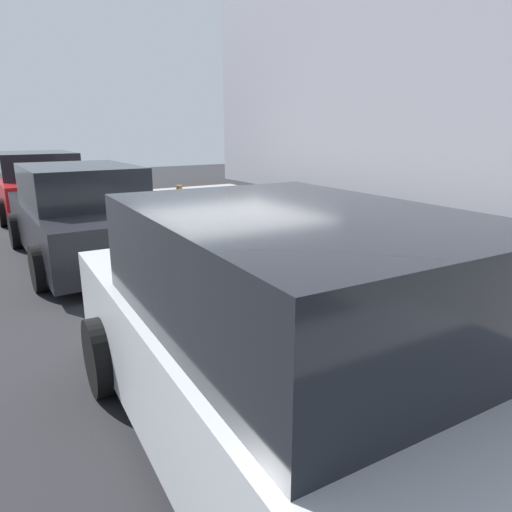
# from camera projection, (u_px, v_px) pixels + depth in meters

# --- Properties ---
(ground_plane) EXTENTS (40.00, 40.00, 0.00)m
(ground_plane) POSITION_uv_depth(u_px,v_px,m) (231.00, 266.00, 7.24)
(ground_plane) COLOR black
(sidewalk_curb) EXTENTS (18.00, 5.00, 0.14)m
(sidewalk_curb) POSITION_uv_depth(u_px,v_px,m) (348.00, 242.00, 8.51)
(sidewalk_curb) COLOR gray
(sidewalk_curb) RESTS_ON ground_plane
(suitcase_black_0) EXTENTS (0.41, 0.26, 0.82)m
(suitcase_black_0) POSITION_uv_depth(u_px,v_px,m) (410.00, 288.00, 5.05)
(suitcase_black_0) COLOR black
(suitcase_black_0) RESTS_ON sidewalk_curb
(suitcase_red_1) EXTENTS (0.36, 0.26, 0.61)m
(suitcase_red_1) POSITION_uv_depth(u_px,v_px,m) (378.00, 276.00, 5.38)
(suitcase_red_1) COLOR red
(suitcase_red_1) RESTS_ON sidewalk_curb
(suitcase_navy_2) EXTENTS (0.50, 0.23, 0.98)m
(suitcase_navy_2) POSITION_uv_depth(u_px,v_px,m) (354.00, 261.00, 5.80)
(suitcase_navy_2) COLOR navy
(suitcase_navy_2) RESTS_ON sidewalk_curb
(suitcase_olive_3) EXTENTS (0.46, 0.24, 0.59)m
(suitcase_olive_3) POSITION_uv_depth(u_px,v_px,m) (319.00, 258.00, 6.18)
(suitcase_olive_3) COLOR #59601E
(suitcase_olive_3) RESTS_ON sidewalk_curb
(suitcase_teal_4) EXTENTS (0.44, 0.23, 0.88)m
(suitcase_teal_4) POSITION_uv_depth(u_px,v_px,m) (297.00, 245.00, 6.57)
(suitcase_teal_4) COLOR #0F606B
(suitcase_teal_4) RESTS_ON sidewalk_curb
(suitcase_maroon_5) EXTENTS (0.36, 0.19, 0.91)m
(suitcase_maroon_5) POSITION_uv_depth(u_px,v_px,m) (280.00, 242.00, 6.96)
(suitcase_maroon_5) COLOR maroon
(suitcase_maroon_5) RESTS_ON sidewalk_curb
(suitcase_silver_6) EXTENTS (0.48, 0.25, 0.81)m
(suitcase_silver_6) POSITION_uv_depth(u_px,v_px,m) (262.00, 236.00, 7.35)
(suitcase_silver_6) COLOR #9EA0A8
(suitcase_silver_6) RESTS_ON sidewalk_curb
(suitcase_black_7) EXTENTS (0.41, 0.23, 0.87)m
(suitcase_black_7) POSITION_uv_depth(u_px,v_px,m) (248.00, 228.00, 7.77)
(suitcase_black_7) COLOR black
(suitcase_black_7) RESTS_ON sidewalk_curb
(suitcase_red_8) EXTENTS (0.45, 0.23, 0.76)m
(suitcase_red_8) POSITION_uv_depth(u_px,v_px,m) (232.00, 223.00, 8.14)
(suitcase_red_8) COLOR red
(suitcase_red_8) RESTS_ON sidewalk_curb
(suitcase_navy_9) EXTENTS (0.37, 0.21, 0.84)m
(suitcase_navy_9) POSITION_uv_depth(u_px,v_px,m) (222.00, 216.00, 8.53)
(suitcase_navy_9) COLOR navy
(suitcase_navy_9) RESTS_ON sidewalk_curb
(fire_hydrant) EXTENTS (0.39, 0.21, 0.80)m
(fire_hydrant) POSITION_uv_depth(u_px,v_px,m) (201.00, 208.00, 9.27)
(fire_hydrant) COLOR #99999E
(fire_hydrant) RESTS_ON sidewalk_curb
(bollard_post) EXTENTS (0.13, 0.13, 0.82)m
(bollard_post) POSITION_uv_depth(u_px,v_px,m) (180.00, 204.00, 9.76)
(bollard_post) COLOR brown
(bollard_post) RESTS_ON sidewalk_curb
(parked_car_silver_0) EXTENTS (4.60, 2.15, 1.65)m
(parked_car_silver_0) POSITION_uv_depth(u_px,v_px,m) (292.00, 350.00, 2.82)
(parked_car_silver_0) COLOR #B2B5BA
(parked_car_silver_0) RESTS_ON ground_plane
(parked_car_charcoal_1) EXTENTS (4.46, 2.02, 1.54)m
(parked_car_charcoal_1) POSITION_uv_depth(u_px,v_px,m) (83.00, 215.00, 7.53)
(parked_car_charcoal_1) COLOR black
(parked_car_charcoal_1) RESTS_ON ground_plane
(parked_car_red_2) EXTENTS (4.50, 2.15, 1.55)m
(parked_car_red_2) POSITION_uv_depth(u_px,v_px,m) (38.00, 185.00, 11.65)
(parked_car_red_2) COLOR #AD1619
(parked_car_red_2) RESTS_ON ground_plane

